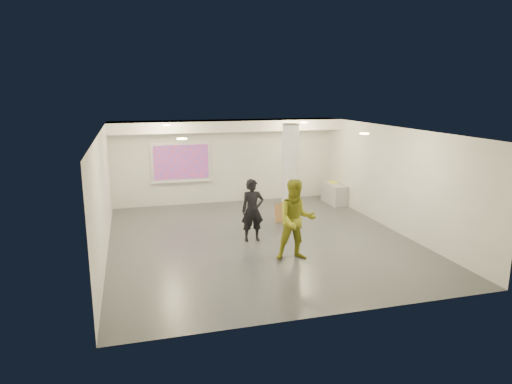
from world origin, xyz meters
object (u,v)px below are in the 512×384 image
object	(u,v)px
column	(290,172)
credenza	(335,194)
man	(296,220)
projection_screen	(181,163)
woman	(253,210)

from	to	relation	value
column	credenza	distance (m)	2.86
column	man	distance (m)	3.66
column	projection_screen	bearing A→B (deg)	139.44
column	credenza	xyz separation A→B (m)	(2.22, 1.40, -1.14)
man	column	bearing A→B (deg)	80.69
projection_screen	man	world-z (taller)	projection_screen
column	credenza	world-z (taller)	column
projection_screen	man	bearing A→B (deg)	-71.67
projection_screen	woman	bearing A→B (deg)	-72.79
woman	man	size ratio (longest dim) A/B	0.86
woman	man	xyz separation A→B (m)	(0.64, -1.63, 0.13)
credenza	man	distance (m)	5.90
credenza	woman	bearing A→B (deg)	-141.98
projection_screen	woman	xyz separation A→B (m)	(1.39, -4.47, -0.68)
column	woman	distance (m)	2.58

